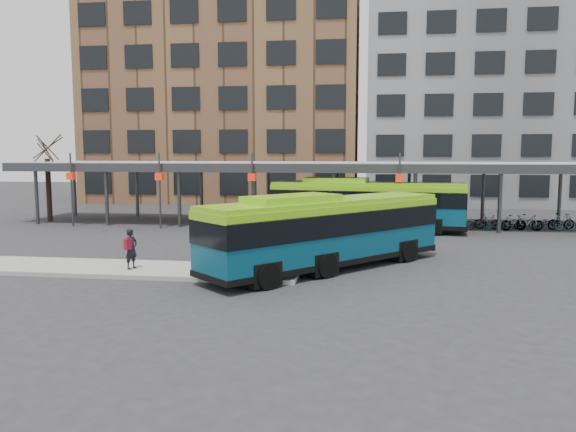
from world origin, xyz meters
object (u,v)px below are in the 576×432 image
Objects in this scene: tree at (49,187)px; bus_front at (326,230)px; bus_rear at (366,203)px; pedestrian at (131,249)px.

tree is 0.55× the size of bus_front.
bus_rear is (1.60, 12.06, 0.03)m from bus_front.
pedestrian is at bearing -50.34° from tree.
bus_front is at bearing -89.73° from bus_rear.
bus_front is (20.45, -13.52, -0.77)m from tree.
bus_rear is at bearing 34.60° from bus_front.
bus_rear reaches higher than pedestrian.
bus_front is at bearing -33.48° from tree.
bus_rear is 16.74m from pedestrian.
tree is at bearing 60.77° from pedestrian.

